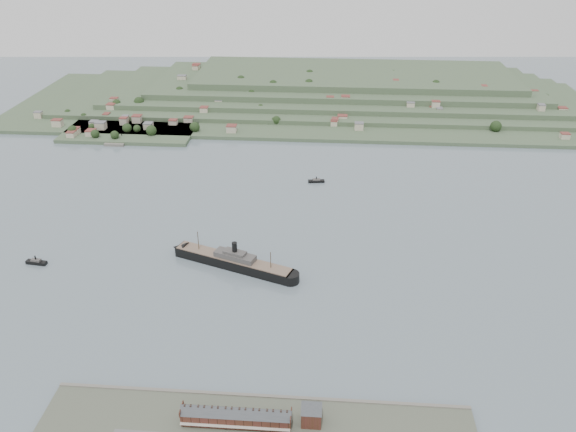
# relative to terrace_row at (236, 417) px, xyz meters

# --- Properties ---
(ground) EXTENTS (1400.00, 1400.00, 0.00)m
(ground) POSITION_rel_terrace_row_xyz_m (10.00, 168.02, -6.84)
(ground) COLOR slate
(ground) RESTS_ON ground
(terrace_row) EXTENTS (55.60, 9.80, 11.07)m
(terrace_row) POSITION_rel_terrace_row_xyz_m (0.00, 0.00, 0.00)
(terrace_row) COLOR #472719
(terrace_row) RESTS_ON ground
(gabled_building) EXTENTS (10.40, 10.18, 14.09)m
(gabled_building) POSITION_rel_terrace_row_xyz_m (37.50, 4.02, 1.34)
(gabled_building) COLOR #472719
(gabled_building) RESTS_ON ground
(far_peninsula) EXTENTS (760.00, 309.00, 30.00)m
(far_peninsula) POSITION_rel_terrace_row_xyz_m (37.91, 561.12, 5.04)
(far_peninsula) COLOR #3E5438
(far_peninsula) RESTS_ON ground
(steamship) EXTENTS (100.80, 46.22, 25.17)m
(steamship) POSITION_rel_terrace_row_xyz_m (-27.34, 144.12, -2.19)
(steamship) COLOR black
(steamship) RESTS_ON ground
(tugboat) EXTENTS (15.90, 5.90, 6.99)m
(tugboat) POSITION_rel_terrace_row_xyz_m (-170.15, 135.96, -5.14)
(tugboat) COLOR black
(tugboat) RESTS_ON ground
(ferry_west) EXTENTS (16.68, 6.20, 6.11)m
(ferry_west) POSITION_rel_terrace_row_xyz_m (-193.44, 393.02, -5.37)
(ferry_west) COLOR black
(ferry_west) RESTS_ON ground
(ferry_east) EXTENTS (16.12, 6.40, 5.88)m
(ferry_east) POSITION_rel_terrace_row_xyz_m (31.22, 293.29, -5.43)
(ferry_east) COLOR black
(ferry_east) RESTS_ON ground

